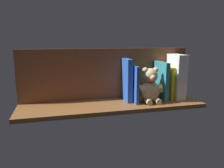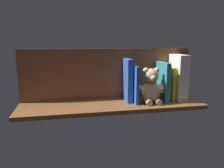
% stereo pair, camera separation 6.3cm
% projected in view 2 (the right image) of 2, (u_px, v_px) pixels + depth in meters
% --- Properties ---
extents(ground_plane, '(1.02, 0.27, 0.02)m').
position_uv_depth(ground_plane, '(112.00, 105.00, 1.24)').
color(ground_plane, brown).
extents(shelf_back_panel, '(1.02, 0.02, 0.30)m').
position_uv_depth(shelf_back_panel, '(108.00, 74.00, 1.32)').
color(shelf_back_panel, brown).
rests_on(shelf_back_panel, ground_plane).
extents(dictionary_thick_white, '(0.06, 0.15, 0.27)m').
position_uv_depth(dictionary_thick_white, '(178.00, 77.00, 1.31)').
color(dictionary_thick_white, white).
rests_on(dictionary_thick_white, ground_plane).
extents(book_0, '(0.02, 0.13, 0.19)m').
position_uv_depth(book_0, '(170.00, 83.00, 1.32)').
color(book_0, yellow).
rests_on(book_0, ground_plane).
extents(book_1, '(0.02, 0.11, 0.21)m').
position_uv_depth(book_1, '(165.00, 82.00, 1.32)').
color(book_1, silver).
rests_on(book_1, ground_plane).
extents(book_2, '(0.02, 0.16, 0.22)m').
position_uv_depth(book_2, '(162.00, 81.00, 1.29)').
color(book_2, teal).
rests_on(book_2, ground_plane).
extents(teddy_bear, '(0.16, 0.13, 0.20)m').
position_uv_depth(teddy_bear, '(151.00, 87.00, 1.24)').
color(teddy_bear, '#D1B284').
rests_on(teddy_bear, ground_plane).
extents(book_3, '(0.02, 0.16, 0.21)m').
position_uv_depth(book_3, '(133.00, 84.00, 1.26)').
color(book_3, blue).
rests_on(book_3, ground_plane).
extents(book_4, '(0.03, 0.12, 0.24)m').
position_uv_depth(book_4, '(128.00, 80.00, 1.27)').
color(book_4, blue).
rests_on(book_4, ground_plane).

